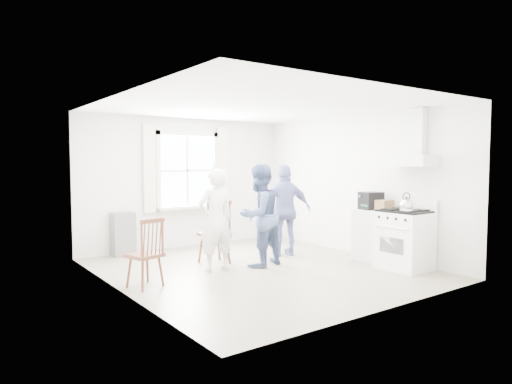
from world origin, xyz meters
name	(u,v)px	position (x,y,z in m)	size (l,w,h in m)	color
room_shell	(259,189)	(0.00, 0.00, 1.30)	(4.62, 5.12, 2.64)	gray
window_assembly	(188,175)	(0.00, 2.45, 1.46)	(1.88, 0.24, 1.70)	white
range_hood	(413,151)	(2.07, -1.35, 1.90)	(0.45, 0.76, 0.94)	silver
shelf_unit	(123,234)	(-1.40, 2.33, 0.40)	(0.40, 0.30, 0.80)	slate
gas_stove	(404,239)	(1.91, -1.35, 0.48)	(0.68, 0.76, 1.12)	white
kettle	(406,205)	(1.71, -1.52, 1.05)	(0.22, 0.22, 0.31)	silver
low_cabinet	(373,235)	(1.98, -0.65, 0.45)	(0.50, 0.55, 0.90)	silver
stereo_stack	(371,201)	(1.93, -0.64, 1.05)	(0.39, 0.36, 0.30)	black
cardboard_box	(384,205)	(1.99, -0.88, 0.99)	(0.28, 0.20, 0.18)	olive
windsor_chair_a	(149,245)	(-1.87, -0.02, 0.59)	(0.50, 0.50, 0.97)	#4E2719
windsor_chair_b	(217,225)	(-0.36, 0.70, 0.66)	(0.49, 0.48, 1.09)	#4E2719
person_left	(216,220)	(-0.61, 0.33, 0.81)	(0.59, 0.59, 1.62)	white
person_mid	(259,215)	(0.13, 0.17, 0.84)	(0.82, 0.82, 1.69)	#415179
person_right	(285,210)	(1.03, 0.59, 0.84)	(0.98, 0.98, 1.68)	navy
potted_plant	(211,196)	(0.48, 2.36, 1.01)	(0.17, 0.17, 0.32)	#306D32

